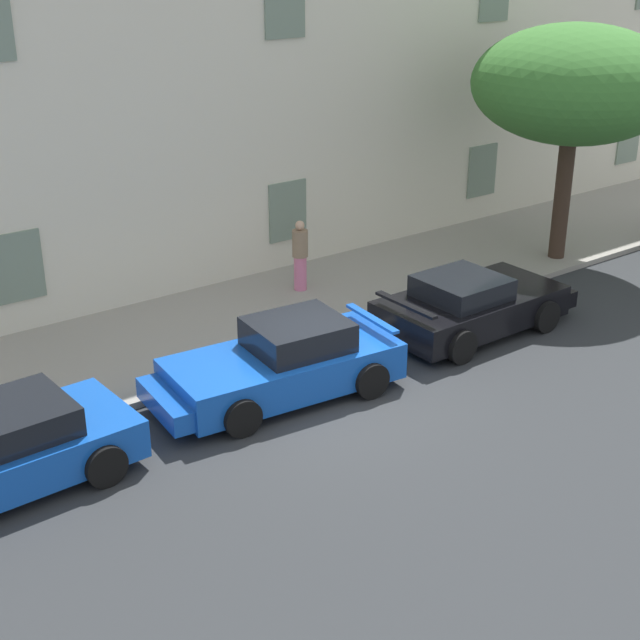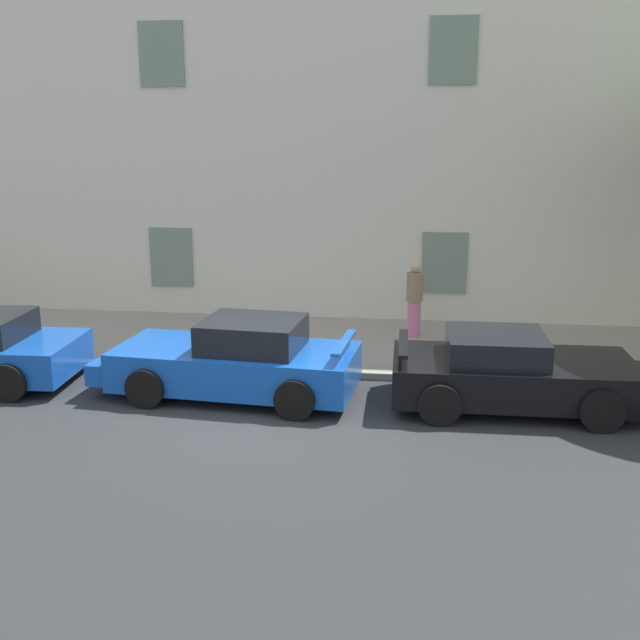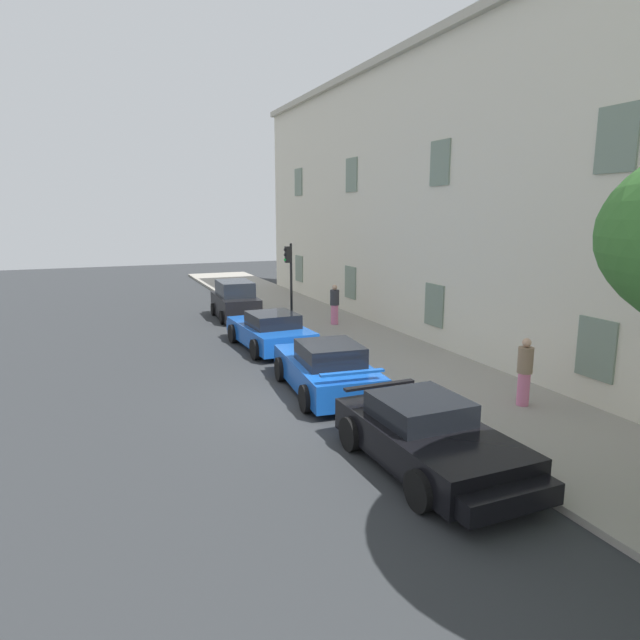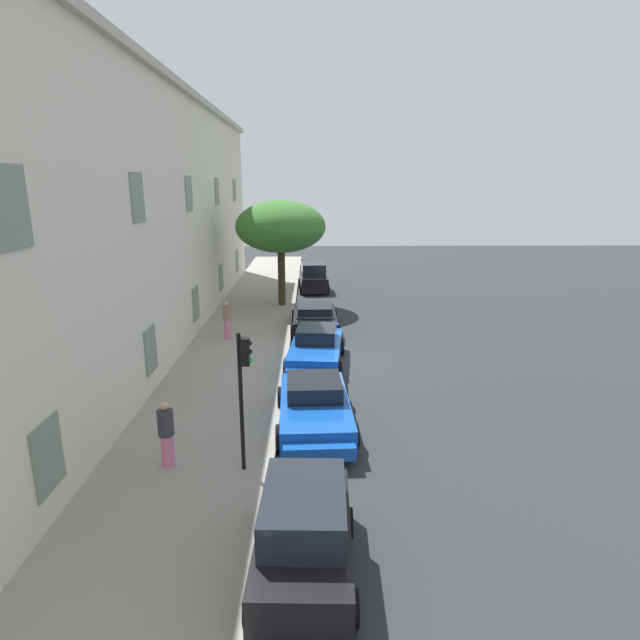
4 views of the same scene
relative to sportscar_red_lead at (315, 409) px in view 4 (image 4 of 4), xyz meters
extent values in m
plane|color=#2B2D30|center=(5.98, -0.81, -0.61)|extent=(80.00, 80.00, 0.00)
cube|color=gray|center=(5.98, 3.24, -0.54)|extent=(60.00, 4.39, 0.14)
cube|color=beige|center=(5.98, 7.47, 4.70)|extent=(43.05, 4.06, 10.62)
cube|color=#B3AD9B|center=(5.98, 7.47, 10.16)|extent=(43.05, 4.56, 0.30)
cube|color=gray|center=(-4.35, 5.41, 0.99)|extent=(1.10, 0.06, 1.50)
cube|color=gray|center=(2.54, 5.41, 0.99)|extent=(1.10, 0.06, 1.50)
cube|color=gray|center=(9.43, 5.41, 0.99)|extent=(1.10, 0.06, 1.50)
cube|color=gray|center=(16.32, 5.41, 0.99)|extent=(1.10, 0.06, 1.50)
cube|color=gray|center=(23.20, 5.41, 0.99)|extent=(1.10, 0.06, 1.50)
cube|color=gray|center=(-4.35, 5.41, 5.90)|extent=(1.10, 0.06, 1.50)
cube|color=gray|center=(2.54, 5.41, 5.90)|extent=(1.10, 0.06, 1.50)
cube|color=gray|center=(9.43, 5.41, 5.90)|extent=(1.10, 0.06, 1.50)
cube|color=gray|center=(16.32, 5.41, 5.90)|extent=(1.10, 0.06, 1.50)
cube|color=gray|center=(23.20, 5.41, 5.90)|extent=(1.10, 0.06, 1.50)
cube|color=#144CB2|center=(0.14, 0.01, -0.07)|extent=(4.41, 2.16, 0.66)
cube|color=black|center=(0.47, 0.02, 0.50)|extent=(1.80, 1.65, 0.48)
cube|color=#144CB2|center=(-1.76, -0.07, -0.15)|extent=(1.37, 1.87, 0.36)
cylinder|color=black|center=(-1.15, -1.04, -0.25)|extent=(0.71, 0.27, 0.70)
cylinder|color=black|center=(-1.24, 0.94, -0.25)|extent=(0.71, 0.27, 0.70)
cylinder|color=black|center=(1.53, -0.92, -0.25)|extent=(0.71, 0.27, 0.70)
cylinder|color=black|center=(1.44, 1.05, -0.25)|extent=(0.71, 0.27, 0.70)
cube|color=#144CB2|center=(5.51, -0.08, -0.06)|extent=(4.51, 2.28, 0.70)
cube|color=black|center=(5.83, -0.11, 0.56)|extent=(1.87, 1.67, 0.55)
cube|color=#144CB2|center=(3.59, 0.09, -0.15)|extent=(1.46, 1.86, 0.39)
cube|color=#144CB2|center=(7.50, -0.25, 0.51)|extent=(0.30, 1.63, 0.06)
cylinder|color=black|center=(4.08, -0.90, -0.25)|extent=(0.72, 0.30, 0.70)
cylinder|color=black|center=(4.24, 0.99, -0.25)|extent=(0.72, 0.30, 0.70)
cylinder|color=black|center=(6.77, -1.14, -0.25)|extent=(0.72, 0.30, 0.70)
cylinder|color=black|center=(6.94, 0.75, -0.25)|extent=(0.72, 0.30, 0.70)
cube|color=black|center=(10.45, -0.06, -0.07)|extent=(4.18, 2.07, 0.67)
cube|color=black|center=(10.14, -0.06, 0.49)|extent=(1.68, 1.64, 0.45)
cube|color=black|center=(12.28, -0.04, -0.15)|extent=(1.27, 1.88, 0.37)
cube|color=black|center=(8.54, -0.08, 0.49)|extent=(0.18, 1.72, 0.06)
cylinder|color=black|center=(11.73, 0.97, -0.25)|extent=(0.72, 0.25, 0.71)
cylinder|color=black|center=(11.75, -1.06, -0.25)|extent=(0.72, 0.25, 0.71)
cylinder|color=black|center=(9.15, 0.94, -0.25)|extent=(0.72, 0.25, 0.71)
cylinder|color=black|center=(9.17, -1.09, -0.25)|extent=(0.72, 0.25, 0.71)
cube|color=black|center=(20.14, -0.03, 0.00)|extent=(3.64, 1.95, 0.93)
cube|color=#1E232B|center=(20.14, -0.03, 0.86)|extent=(2.22, 1.65, 0.79)
cylinder|color=black|center=(19.14, -0.95, -0.28)|extent=(0.66, 0.24, 0.65)
cylinder|color=black|center=(19.02, 0.76, -0.28)|extent=(0.66, 0.24, 0.65)
cylinder|color=black|center=(21.25, -0.81, -0.28)|extent=(0.66, 0.24, 0.65)
cylinder|color=black|center=(21.14, 0.90, -0.28)|extent=(0.66, 0.24, 0.65)
cube|color=black|center=(-5.84, 0.23, -0.02)|extent=(3.68, 1.76, 0.97)
cube|color=#1E232B|center=(-5.84, 0.23, 0.80)|extent=(2.22, 1.52, 0.67)
cylinder|color=black|center=(-6.96, -0.56, -0.31)|extent=(0.60, 0.22, 0.59)
cylinder|color=black|center=(-6.90, 1.08, -0.31)|extent=(0.60, 0.22, 0.59)
cylinder|color=black|center=(-4.78, -0.63, -0.31)|extent=(0.60, 0.22, 0.59)
cylinder|color=black|center=(-4.72, 1.01, -0.31)|extent=(0.60, 0.22, 0.59)
cylinder|color=#38281E|center=(15.52, 1.80, 1.26)|extent=(0.42, 0.42, 3.46)
ellipsoid|color=#38722D|center=(15.52, 1.80, 4.00)|extent=(5.05, 5.05, 2.89)
cylinder|color=black|center=(-2.42, 1.76, 1.27)|extent=(0.10, 0.10, 3.47)
cube|color=black|center=(-2.42, 1.62, 2.55)|extent=(0.22, 0.20, 0.66)
sphere|color=black|center=(-2.42, 1.51, 2.76)|extent=(0.12, 0.12, 0.12)
sphere|color=black|center=(-2.42, 1.51, 2.55)|extent=(0.12, 0.12, 0.12)
sphere|color=green|center=(-2.42, 1.51, 2.34)|extent=(0.12, 0.12, 0.12)
cylinder|color=pink|center=(-2.23, 3.65, -0.05)|extent=(0.43, 0.43, 0.83)
cylinder|color=#333338|center=(-2.23, 3.65, 0.69)|extent=(0.54, 0.54, 0.64)
sphere|color=tan|center=(-2.23, 3.65, 1.13)|extent=(0.22, 0.22, 0.22)
cylinder|color=pink|center=(8.72, 3.89, -0.05)|extent=(0.40, 0.40, 0.84)
cylinder|color=#8C7259|center=(8.72, 3.89, 0.69)|extent=(0.50, 0.50, 0.65)
sphere|color=tan|center=(8.72, 3.89, 1.14)|extent=(0.22, 0.22, 0.22)
camera|label=1|loc=(-3.10, -12.87, 7.57)|focal=51.48mm
camera|label=2|loc=(8.66, -12.83, 4.13)|focal=41.97mm
camera|label=3|loc=(18.85, -5.83, 4.30)|focal=30.92mm
camera|label=4|loc=(-13.81, 0.08, 6.30)|focal=29.06mm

